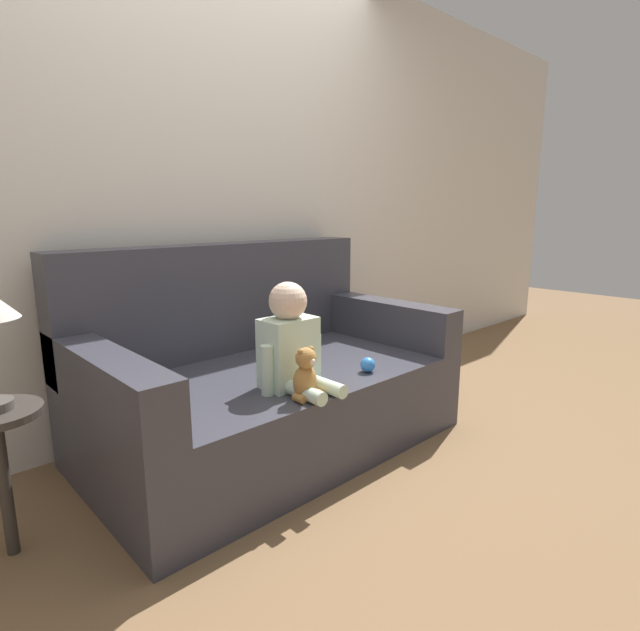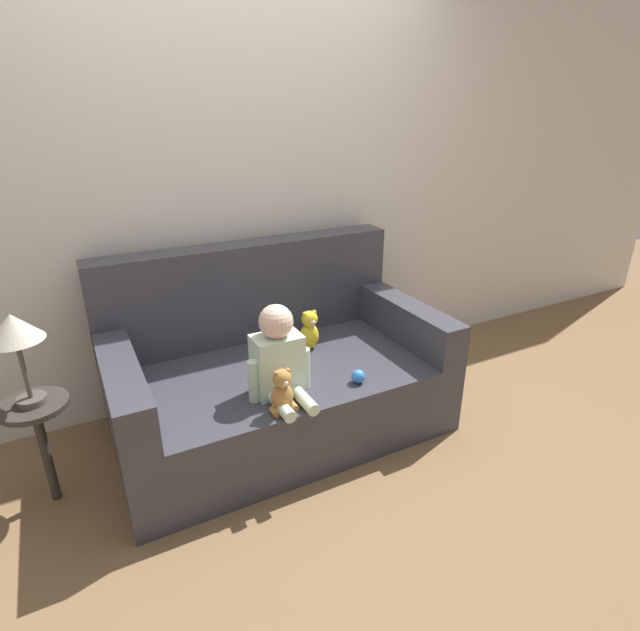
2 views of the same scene
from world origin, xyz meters
The scene contains 8 objects.
ground_plane centered at (0.00, 0.00, 0.00)m, with size 12.00×12.00×0.00m, color brown.
wall_back centered at (0.00, 0.58, 1.30)m, with size 8.00×0.05×2.60m.
couch centered at (0.00, 0.08, 0.32)m, with size 1.73×0.99×0.97m.
person_baby centered at (-0.11, -0.27, 0.59)m, with size 0.32×0.35×0.45m.
teddy_bear_brown centered at (-0.16, -0.42, 0.50)m, with size 0.13×0.10×0.21m.
plush_toy_side centered at (0.23, 0.09, 0.51)m, with size 0.11×0.11×0.23m.
toy_ball centered at (0.27, -0.36, 0.43)m, with size 0.07×0.07×0.07m.
side_table centered at (-1.15, -0.03, 0.71)m, with size 0.28×0.28×0.92m.
Camera 2 is at (-0.91, -2.19, 1.68)m, focal length 28.00 mm.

